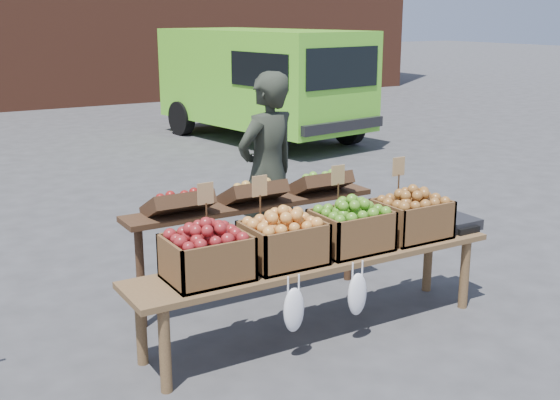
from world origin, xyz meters
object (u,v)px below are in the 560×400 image
crate_red_apples (351,230)px  crate_green_apples (411,219)px  crate_golden_apples (207,258)px  crate_russet_pears (283,243)px  vendor (267,173)px  display_bench (317,295)px  delivery_van (262,86)px  back_table (253,237)px  weighing_scale (453,223)px

crate_red_apples → crate_green_apples: 0.55m
crate_golden_apples → crate_green_apples: 1.65m
crate_golden_apples → crate_russet_pears: bearing=0.0°
vendor → crate_golden_apples: (-1.19, -1.31, -0.15)m
display_bench → crate_golden_apples: bearing=180.0°
delivery_van → crate_red_apples: delivery_van is taller
crate_golden_apples → crate_green_apples: same height
back_table → crate_golden_apples: size_ratio=4.20×
vendor → weighing_scale: size_ratio=5.03×
vendor → display_bench: size_ratio=0.63×
crate_golden_apples → crate_green_apples: (1.65, 0.00, 0.00)m
delivery_van → crate_golden_apples: 8.23m
delivery_van → display_bench: delivery_van is taller
display_bench → crate_golden_apples: (-0.82, 0.00, 0.42)m
display_bench → vendor: bearing=74.6°
back_table → crate_green_apples: bearing=-37.7°
delivery_van → vendor: delivery_van is taller
display_bench → crate_russet_pears: 0.51m
crate_golden_apples → crate_green_apples: bearing=0.0°
back_table → weighing_scale: (1.36, -0.72, 0.09)m
delivery_van → crate_red_apples: (-3.24, -6.99, -0.24)m
crate_russet_pears → weighing_scale: bearing=0.0°
delivery_van → crate_golden_apples: size_ratio=8.47×
display_bench → crate_golden_apples: 0.93m
back_table → crate_golden_apples: back_table is taller
back_table → weighing_scale: size_ratio=6.18×
vendor → display_bench: vendor is taller
display_bench → crate_red_apples: crate_red_apples is taller
vendor → delivery_van: bearing=-133.4°
vendor → crate_golden_apples: size_ratio=3.42×
crate_red_apples → weighing_scale: size_ratio=1.47×
display_bench → crate_green_apples: size_ratio=5.40×
crate_golden_apples → crate_red_apples: 1.10m
display_bench → crate_russet_pears: size_ratio=5.40×
back_table → display_bench: 0.76m
vendor → display_bench: (-0.36, -1.31, -0.57)m
delivery_van → weighing_scale: size_ratio=12.46×
crate_green_apples → crate_russet_pears: bearing=180.0°
display_bench → crate_green_apples: crate_green_apples is taller
crate_green_apples → crate_golden_apples: bearing=180.0°
crate_russet_pears → crate_green_apples: size_ratio=1.00×
display_bench → weighing_scale: size_ratio=7.94×
crate_golden_apples → crate_russet_pears: same height
crate_red_apples → display_bench: bearing=180.0°
back_table → crate_green_apples: 1.19m
display_bench → weighing_scale: bearing=0.0°
delivery_van → crate_red_apples: 7.71m
crate_russet_pears → crate_green_apples: bearing=0.0°
back_table → crate_red_apples: bearing=-62.0°
vendor → display_bench: 1.48m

